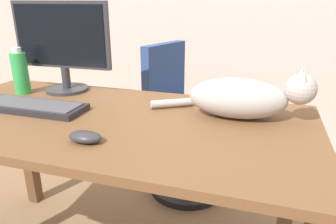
# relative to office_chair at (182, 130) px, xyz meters

# --- Properties ---
(desk) EXTENTS (1.54, 0.75, 0.74)m
(desk) POSITION_rel_office_chair_xyz_m (-0.10, -0.74, 0.25)
(desk) COLOR brown
(desk) RESTS_ON ground_plane
(office_chair) EXTENTS (0.51, 0.48, 0.92)m
(office_chair) POSITION_rel_office_chair_xyz_m (0.00, 0.00, 0.00)
(office_chair) COLOR black
(office_chair) RESTS_ON ground_plane
(monitor) EXTENTS (0.48, 0.20, 0.41)m
(monitor) POSITION_rel_office_chair_xyz_m (-0.46, -0.47, 0.57)
(monitor) COLOR #333338
(monitor) RESTS_ON desk
(keyboard) EXTENTS (0.44, 0.15, 0.03)m
(keyboard) POSITION_rel_office_chair_xyz_m (-0.43, -0.75, 0.36)
(keyboard) COLOR #232328
(keyboard) RESTS_ON desk
(cat) EXTENTS (0.61, 0.19, 0.20)m
(cat) POSITION_rel_office_chair_xyz_m (0.39, -0.59, 0.43)
(cat) COLOR #B2ADA8
(cat) RESTS_ON desk
(computer_mouse) EXTENTS (0.11, 0.06, 0.04)m
(computer_mouse) POSITION_rel_office_chair_xyz_m (-0.06, -0.95, 0.37)
(computer_mouse) COLOR #333338
(computer_mouse) RESTS_ON desk
(water_bottle) EXTENTS (0.07, 0.07, 0.21)m
(water_bottle) POSITION_rel_office_chair_xyz_m (-0.63, -0.57, 0.45)
(water_bottle) COLOR green
(water_bottle) RESTS_ON desk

